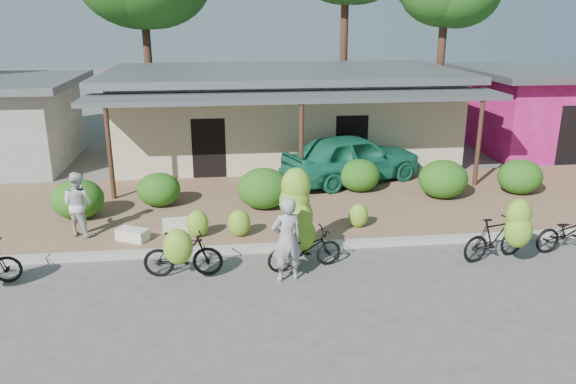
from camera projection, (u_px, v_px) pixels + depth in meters
name	position (u px, v px, depth m)	size (l,w,h in m)	color
ground	(343.00, 287.00, 11.55)	(100.00, 100.00, 0.00)	#4F4C4A
sidewalk	(306.00, 205.00, 16.26)	(60.00, 6.00, 0.12)	#8A634A
curb	(325.00, 245.00, 13.42)	(60.00, 0.25, 0.15)	#A8A399
shop_main	(283.00, 113.00, 21.36)	(13.00, 8.50, 3.35)	#BDAC8F
shop_pink	(541.00, 109.00, 22.63)	(6.00, 6.00, 3.25)	#D32099
hedge_0	(78.00, 199.00, 14.90)	(1.37, 1.24, 1.07)	#134E11
hedge_1	(159.00, 190.00, 15.89)	(1.22, 1.10, 0.96)	#134E11
hedge_2	(263.00, 188.00, 15.68)	(1.47, 1.32, 1.14)	#134E11
hedge_3	(359.00, 175.00, 17.21)	(1.27, 1.14, 0.99)	#134E11
hedge_4	(443.00, 179.00, 16.56)	(1.46, 1.31, 1.14)	#134E11
hedge_5	(520.00, 177.00, 16.97)	(1.34, 1.21, 1.04)	#134E11
bike_left	(182.00, 253.00, 11.70)	(1.70, 1.18, 1.33)	black
bike_center	(299.00, 226.00, 12.38)	(1.80, 1.33, 2.16)	black
bike_right	(502.00, 234.00, 12.45)	(1.76, 1.34, 1.64)	black
bike_far_right	(570.00, 232.00, 13.17)	(1.87, 0.86, 0.95)	black
loose_banana_a	(197.00, 223.00, 13.72)	(0.54, 0.46, 0.68)	#86BA2E
loose_banana_b	(239.00, 223.00, 13.74)	(0.55, 0.47, 0.69)	#86BA2E
loose_banana_c	(359.00, 215.00, 14.34)	(0.50, 0.43, 0.63)	#86BA2E
sack_near	(180.00, 225.00, 14.13)	(0.85, 0.40, 0.30)	silver
sack_far	(132.00, 235.00, 13.57)	(0.75, 0.38, 0.28)	silver
vendor	(287.00, 239.00, 11.58)	(0.67, 0.44, 1.83)	#959595
bystander	(78.00, 204.00, 13.68)	(0.78, 0.61, 1.61)	silver
teal_van	(352.00, 158.00, 18.10)	(1.87, 4.65, 1.58)	#17694D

